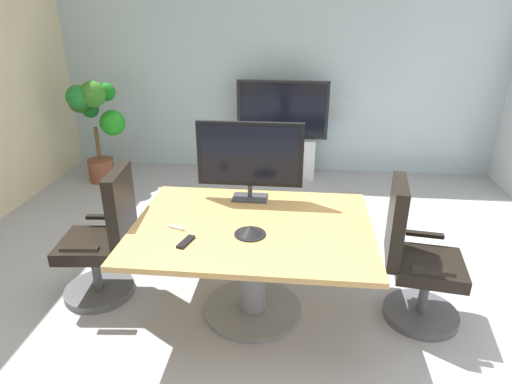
{
  "coord_description": "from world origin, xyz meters",
  "views": [
    {
      "loc": [
        0.32,
        -2.83,
        2.22
      ],
      "look_at": [
        0.01,
        0.2,
        0.9
      ],
      "focal_mm": 30.69,
      "sensor_mm": 36.0,
      "label": 1
    }
  ],
  "objects": [
    {
      "name": "wall_display_unit",
      "position": [
        0.08,
        2.88,
        0.44
      ],
      "size": [
        1.2,
        0.36,
        1.31
      ],
      "color": "#B7BABC",
      "rests_on": "ground"
    },
    {
      "name": "tv_monitor",
      "position": [
        -0.06,
        0.41,
        1.11
      ],
      "size": [
        0.84,
        0.18,
        0.64
      ],
      "color": "#333338",
      "rests_on": "conference_table"
    },
    {
      "name": "remote_control",
      "position": [
        -0.4,
        -0.36,
        0.76
      ],
      "size": [
        0.09,
        0.18,
        0.02
      ],
      "primitive_type": "cube",
      "rotation": [
        0.0,
        0.0,
        -0.28
      ],
      "color": "black",
      "rests_on": "conference_table"
    },
    {
      "name": "wall_back_glass_partition",
      "position": [
        0.0,
        3.24,
        1.43
      ],
      "size": [
        6.03,
        0.1,
        2.86
      ],
      "primitive_type": "cube",
      "color": "#9EB2B7",
      "rests_on": "ground"
    },
    {
      "name": "conference_phone",
      "position": [
        0.01,
        -0.2,
        0.78
      ],
      "size": [
        0.22,
        0.22,
        0.07
      ],
      "color": "black",
      "rests_on": "conference_table"
    },
    {
      "name": "ground_plane",
      "position": [
        0.0,
        0.0,
        0.0
      ],
      "size": [
        7.48,
        7.48,
        0.0
      ],
      "primitive_type": "plane",
      "color": "#99999E"
    },
    {
      "name": "whiteboard_marker",
      "position": [
        -0.52,
        -0.17,
        0.76
      ],
      "size": [
        0.13,
        0.07,
        0.02
      ],
      "primitive_type": "cube",
      "rotation": [
        0.0,
        0.0,
        -0.38
      ],
      "color": "silver",
      "rests_on": "conference_table"
    },
    {
      "name": "potted_plant",
      "position": [
        -2.29,
        2.43,
        0.87
      ],
      "size": [
        0.7,
        0.57,
        1.35
      ],
      "color": "brown",
      "rests_on": "ground"
    },
    {
      "name": "office_chair_right",
      "position": [
        1.2,
        0.01,
        0.46
      ],
      "size": [
        0.62,
        0.6,
        1.09
      ],
      "rotation": [
        0.0,
        0.0,
        1.44
      ],
      "color": "#4C4C51",
      "rests_on": "ground"
    },
    {
      "name": "conference_table",
      "position": [
        0.01,
        -0.05,
        0.56
      ],
      "size": [
        1.71,
        1.27,
        0.75
      ],
      "color": "#B2894C",
      "rests_on": "ground"
    },
    {
      "name": "office_chair_left",
      "position": [
        -1.19,
        0.03,
        0.46
      ],
      "size": [
        0.61,
        0.59,
        1.09
      ],
      "rotation": [
        0.0,
        0.0,
        -1.48
      ],
      "color": "#4C4C51",
      "rests_on": "ground"
    }
  ]
}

